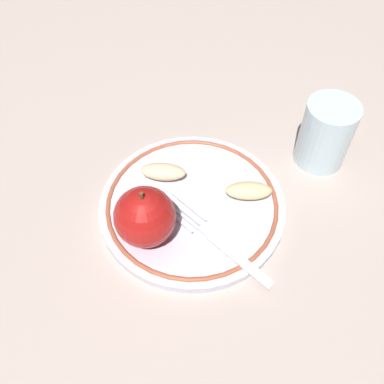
{
  "coord_description": "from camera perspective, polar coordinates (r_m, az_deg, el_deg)",
  "views": [
    {
      "loc": [
        0.15,
        0.28,
        0.46
      ],
      "look_at": [
        -0.02,
        -0.0,
        0.03
      ],
      "focal_mm": 40.0,
      "sensor_mm": 36.0,
      "label": 1
    }
  ],
  "objects": [
    {
      "name": "ground_plane",
      "position": [
        0.56,
        -1.57,
        -2.91
      ],
      "size": [
        2.0,
        2.0,
        0.0
      ],
      "primitive_type": "plane",
      "color": "#B7A399"
    },
    {
      "name": "plate",
      "position": [
        0.56,
        -0.0,
        -1.68
      ],
      "size": [
        0.24,
        0.24,
        0.01
      ],
      "color": "silver",
      "rests_on": "ground_plane"
    },
    {
      "name": "apple_red_whole",
      "position": [
        0.5,
        -6.32,
        -3.31
      ],
      "size": [
        0.07,
        0.07,
        0.08
      ],
      "color": "#AA1714",
      "rests_on": "plate"
    },
    {
      "name": "apple_slice_front",
      "position": [
        0.57,
        -3.87,
        2.72
      ],
      "size": [
        0.06,
        0.06,
        0.02
      ],
      "primitive_type": "ellipsoid",
      "rotation": [
        0.0,
        0.0,
        5.65
      ],
      "color": "beige",
      "rests_on": "plate"
    },
    {
      "name": "apple_slice_back",
      "position": [
        0.55,
        7.58,
        0.18
      ],
      "size": [
        0.07,
        0.05,
        0.02
      ],
      "primitive_type": "ellipsoid",
      "rotation": [
        0.0,
        0.0,
        5.74
      ],
      "color": "beige",
      "rests_on": "plate"
    },
    {
      "name": "fork",
      "position": [
        0.52,
        3.51,
        -6.67
      ],
      "size": [
        0.06,
        0.17,
        0.0
      ],
      "rotation": [
        0.0,
        0.0,
        4.96
      ],
      "color": "silver",
      "rests_on": "plate"
    },
    {
      "name": "drinking_glass",
      "position": [
        0.61,
        17.38,
        7.38
      ],
      "size": [
        0.07,
        0.07,
        0.1
      ],
      "primitive_type": "cylinder",
      "color": "silver",
      "rests_on": "ground_plane"
    }
  ]
}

